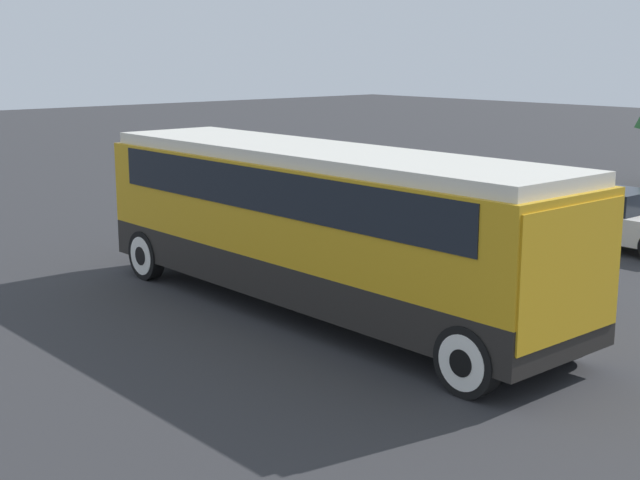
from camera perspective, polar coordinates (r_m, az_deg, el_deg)
ground_plane at (r=16.34m, az=0.00°, el=-4.65°), size 120.00×120.00×0.00m
tour_bus at (r=15.84m, az=0.23°, el=1.57°), size 10.44×2.57×3.01m
parked_car_near at (r=23.61m, az=6.75°, el=2.19°), size 4.29×1.90×1.38m
parked_car_mid at (r=22.91m, az=17.76°, el=1.42°), size 4.34×1.80×1.40m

